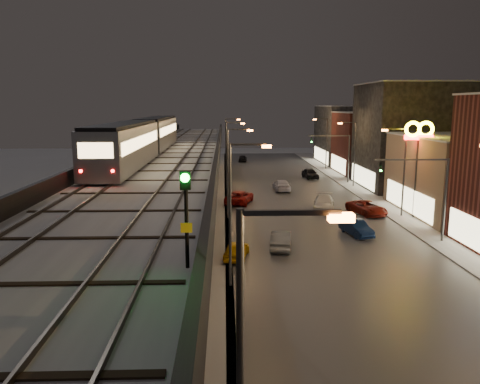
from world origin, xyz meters
name	(u,v)px	position (x,y,z in m)	size (l,w,h in m)	color
road_surface	(302,209)	(7.50, 35.00, 0.03)	(17.00, 120.00, 0.06)	#46474D
sidewalk_right	(392,208)	(17.50, 35.00, 0.07)	(4.00, 120.00, 0.14)	#9FA1A8
under_viaduct_pavement	(179,210)	(-6.00, 35.00, 0.03)	(11.00, 120.00, 0.06)	#9FA1A8
elevated_viaduct	(175,162)	(-6.00, 31.84, 5.62)	(9.00, 100.00, 6.30)	black
viaduct_trackbed	(174,154)	(-6.01, 31.97, 6.39)	(8.40, 100.00, 0.32)	#B2B7C1
viaduct_parapet_streetside	(218,149)	(-1.65, 32.00, 6.85)	(0.30, 100.00, 1.10)	black
viaduct_parapet_far	(130,150)	(-10.35, 32.00, 6.85)	(0.30, 100.00, 1.10)	black
building_c	(467,176)	(23.99, 32.00, 4.08)	(12.20, 15.20, 8.16)	#836C59
building_d	(409,136)	(23.99, 48.00, 7.08)	(12.20, 13.20, 14.16)	#262628
building_e	(375,143)	(23.99, 62.00, 5.08)	(12.20, 12.20, 10.16)	#5D2623
building_f	(352,135)	(23.99, 76.00, 5.58)	(12.20, 16.20, 11.16)	#353536
streetlight_left_0	(252,368)	(-0.43, -5.00, 5.24)	(2.57, 0.28, 9.00)	#38383A
streetlight_left_1	(234,205)	(-0.43, 13.00, 5.24)	(2.57, 0.28, 9.00)	#38383A
streetlight_left_2	(230,167)	(-0.43, 31.00, 5.24)	(2.57, 0.28, 9.00)	#38383A
streetlight_right_2	(402,166)	(16.73, 31.00, 5.24)	(2.56, 0.28, 9.00)	#38383A
streetlight_left_3	(229,150)	(-0.43, 49.00, 5.24)	(2.57, 0.28, 9.00)	#38383A
streetlight_right_3	(353,149)	(16.73, 49.00, 5.24)	(2.56, 0.28, 9.00)	#38383A
streetlight_left_4	(228,140)	(-0.43, 67.00, 5.24)	(2.57, 0.28, 9.00)	#38383A
streetlight_right_4	(325,140)	(16.73, 67.00, 5.24)	(2.56, 0.28, 9.00)	#38383A
traffic_light_rig_a	(432,189)	(15.84, 22.00, 4.50)	(6.10, 0.34, 7.00)	#38383A
traffic_light_rig_b	(341,153)	(15.84, 52.00, 4.50)	(6.10, 0.34, 7.00)	#38383A
subway_train	(144,137)	(-8.50, 29.25, 8.25)	(2.75, 33.52, 3.28)	gray
rail_signal	(186,200)	(-2.10, -2.12, 8.60)	(0.32, 0.42, 2.80)	black
car_taxi	(236,250)	(-0.17, 18.31, 0.65)	(1.53, 3.81, 1.30)	#E7AA01
car_near_white	(281,240)	(3.41, 20.62, 0.72)	(1.53, 4.38, 1.44)	slate
car_mid_silver	(239,197)	(0.70, 37.97, 0.76)	(2.51, 5.44, 1.51)	maroon
car_mid_dark	(282,186)	(6.56, 45.99, 0.72)	(2.03, 5.00, 1.45)	silver
car_far_white	(243,158)	(2.70, 78.89, 0.67)	(1.59, 3.95, 1.34)	black
car_onc_silver	(356,228)	(10.42, 24.17, 0.67)	(1.42, 4.07, 1.34)	#0E1E44
car_onc_dark	(367,208)	(13.72, 31.99, 0.70)	(2.32, 5.03, 1.40)	maroon
car_onc_white	(324,204)	(9.70, 34.16, 0.77)	(2.15, 5.29, 1.53)	silver
car_onc_red	(310,174)	(12.28, 56.39, 0.76)	(1.80, 4.49, 1.53)	black
sign_mcdonalds	(419,140)	(18.00, 30.41, 7.84)	(2.88, 0.51, 9.70)	#38383A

